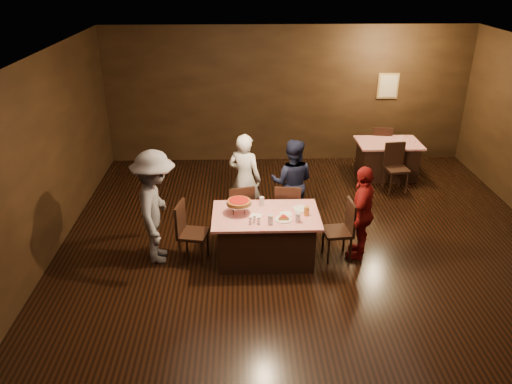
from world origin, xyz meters
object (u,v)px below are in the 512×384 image
chair_far_right (288,209)px  glass_back (262,201)px  diner_navy_hoodie (292,183)px  diner_red_shirt (362,212)px  chair_back_near (397,168)px  plate_empty (301,209)px  glass_amber (306,211)px  pizza_stand (239,202)px  chair_far_left (239,209)px  main_table (266,237)px  back_table (387,159)px  chair_back_far (380,146)px  glass_front_left (270,220)px  chair_end_right (338,230)px  diner_white_jacket (245,179)px  chair_end_left (193,233)px  diner_grey_knit (156,207)px  glass_front_right (298,218)px

chair_far_right → glass_back: size_ratio=6.79×
diner_navy_hoodie → diner_red_shirt: bearing=142.6°
chair_back_near → plate_empty: bearing=-140.3°
glass_amber → glass_back: 0.74m
chair_back_near → pizza_stand: pizza_stand is taller
pizza_stand → diner_navy_hoodie: bearing=50.4°
plate_empty → diner_red_shirt: bearing=-5.9°
chair_far_left → glass_back: (0.35, -0.45, 0.37)m
main_table → chair_back_near: chair_back_near is taller
back_table → chair_back_far: chair_back_far is taller
main_table → diner_navy_hoodie: bearing=66.2°
glass_front_left → glass_amber: same height
diner_navy_hoodie → chair_end_right: bearing=128.7°
diner_white_jacket → diner_red_shirt: (1.77, -1.20, -0.06)m
chair_far_left → glass_back: chair_far_left is taller
chair_end_right → glass_front_left: size_ratio=6.79×
chair_far_right → diner_red_shirt: diner_red_shirt is taller
diner_white_jacket → glass_back: diner_white_jacket is taller
chair_far_right → chair_back_far: same height
chair_back_near → plate_empty: 3.18m
diner_white_jacket → glass_front_left: 1.59m
chair_end_left → glass_front_left: size_ratio=6.79×
chair_far_left → chair_end_right: (1.50, -0.75, 0.00)m
chair_far_left → diner_grey_knit: 1.48m
back_table → chair_end_right: bearing=-117.2°
glass_front_right → chair_end_left: bearing=170.8°
glass_front_left → back_table: bearing=52.2°
diner_white_jacket → diner_navy_hoodie: bearing=-164.5°
diner_navy_hoodie → glass_front_right: bearing=98.9°
back_table → glass_front_left: (-2.67, -3.45, 0.46)m
diner_navy_hoodie → glass_amber: diner_navy_hoodie is taller
chair_back_near → glass_back: bearing=-149.1°
glass_front_left → glass_back: same height
glass_front_left → plate_empty: bearing=42.0°
chair_far_left → diner_grey_knit: bearing=15.0°
diner_navy_hoodie → glass_front_right: (-0.05, -1.39, 0.07)m
chair_far_right → chair_back_near: (2.32, 1.70, 0.00)m
diner_navy_hoodie → chair_end_left: bearing=46.5°
main_table → back_table: bearing=49.2°
chair_end_left → diner_white_jacket: size_ratio=0.59×
main_table → chair_end_left: 1.10m
chair_back_far → glass_front_left: size_ratio=6.79×
chair_back_far → plate_empty: (-2.17, -3.60, 0.30)m
main_table → diner_grey_knit: (-1.64, 0.05, 0.50)m
chair_back_near → diner_red_shirt: 2.72m
back_table → glass_amber: bearing=-123.5°
diner_red_shirt → back_table: bearing=-178.6°
chair_far_left → chair_back_far: size_ratio=1.00×
back_table → pizza_stand: pizza_stand is taller
chair_far_right → chair_end_left: size_ratio=1.00×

